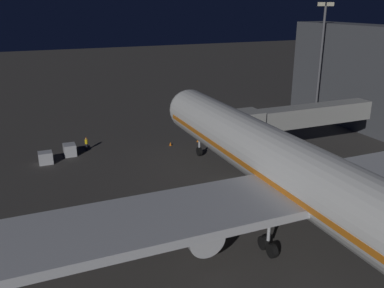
% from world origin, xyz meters
% --- Properties ---
extents(ground_plane, '(320.00, 320.00, 0.00)m').
position_xyz_m(ground_plane, '(0.00, 0.00, 0.00)').
color(ground_plane, '#383533').
extents(airliner_at_gate, '(54.28, 60.40, 17.54)m').
position_xyz_m(airliner_at_gate, '(0.00, 12.76, 5.52)').
color(airliner_at_gate, silver).
rests_on(airliner_at_gate, ground_plane).
extents(jet_bridge, '(20.76, 3.40, 7.19)m').
position_xyz_m(jet_bridge, '(-11.23, -5.08, 5.66)').
color(jet_bridge, '#9E9E99').
rests_on(jet_bridge, ground_plane).
extents(apron_floodlight_mast, '(2.90, 0.50, 19.99)m').
position_xyz_m(apron_floodlight_mast, '(-25.50, -18.11, 11.46)').
color(apron_floodlight_mast, '#59595E').
rests_on(apron_floodlight_mast, ground_plane).
extents(baggage_container_near_belt, '(1.75, 1.55, 1.57)m').
position_xyz_m(baggage_container_near_belt, '(19.62, -15.75, 0.78)').
color(baggage_container_near_belt, '#B7BABF').
rests_on(baggage_container_near_belt, ground_plane).
extents(baggage_container_far_row, '(1.61, 1.85, 1.61)m').
position_xyz_m(baggage_container_far_row, '(16.33, -17.63, 0.80)').
color(baggage_container_far_row, '#B7BABF').
rests_on(baggage_container_far_row, ground_plane).
extents(ground_crew_near_nose_gear, '(0.40, 0.40, 1.86)m').
position_xyz_m(ground_crew_near_nose_gear, '(13.84, -19.00, 1.03)').
color(ground_crew_near_nose_gear, black).
rests_on(ground_crew_near_nose_gear, ground_plane).
extents(traffic_cone_nose_port, '(0.36, 0.36, 0.55)m').
position_xyz_m(traffic_cone_nose_port, '(-2.20, -16.13, 0.28)').
color(traffic_cone_nose_port, orange).
rests_on(traffic_cone_nose_port, ground_plane).
extents(traffic_cone_nose_starboard, '(0.36, 0.36, 0.55)m').
position_xyz_m(traffic_cone_nose_starboard, '(2.20, -16.13, 0.28)').
color(traffic_cone_nose_starboard, orange).
rests_on(traffic_cone_nose_starboard, ground_plane).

